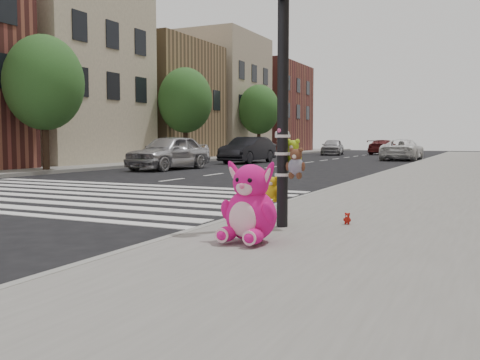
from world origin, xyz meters
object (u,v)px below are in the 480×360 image
Objects in this scene: red_teddy at (347,218)px; car_silver_far at (169,152)px; car_white_near at (402,150)px; car_dark_far at (248,150)px; pink_bunny at (250,208)px; signal_pole at (285,115)px.

red_teddy is 0.04× the size of car_silver_far.
car_dark_far is at bearing 47.35° from car_white_near.
pink_bunny is at bearing -106.04° from red_teddy.
car_white_near reaches higher than red_teddy.
pink_bunny is 2.01m from red_teddy.
signal_pole reaches higher than car_white_near.
signal_pole is at bearing -47.82° from car_silver_far.
car_white_near is (-3.40, 28.20, 0.45)m from red_teddy.
red_teddy is at bearing 36.77° from signal_pole.
red_teddy is 28.41m from car_white_near.
pink_bunny is at bearing 95.16° from car_white_near.
car_silver_far reaches higher than pink_bunny.
car_dark_far reaches higher than red_teddy.
pink_bunny is at bearing -63.46° from car_dark_far.
pink_bunny is 0.22× the size of car_dark_far.
car_silver_far is at bearing 138.03° from red_teddy.
signal_pole is at bearing -62.22° from car_dark_far.
car_white_near is (-2.64, 30.03, 0.12)m from pink_bunny.
signal_pole is at bearing -136.82° from red_teddy.
signal_pole reaches higher than car_silver_far.
signal_pole is 23.10m from car_dark_far.
pink_bunny is 24.22m from car_dark_far.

